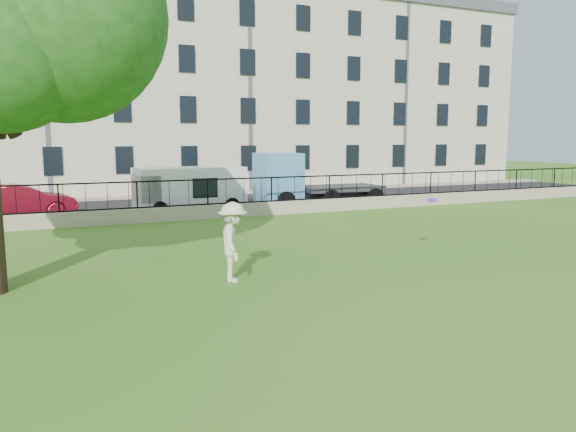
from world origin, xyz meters
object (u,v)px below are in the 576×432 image
man (233,242)px  blue_truck (318,179)px  white_van (190,190)px  frisbee (432,200)px  red_sedan (21,202)px

man → blue_truck: size_ratio=0.30×
white_van → blue_truck: 6.81m
man → frisbee: size_ratio=7.25×
frisbee → blue_truck: blue_truck is taller
red_sedan → white_van: size_ratio=0.89×
red_sedan → white_van: white_van is taller
frisbee → blue_truck: size_ratio=0.04×
frisbee → white_van: bearing=106.0°
man → white_van: (2.35, 13.12, 0.08)m
man → white_van: 13.33m
white_van → blue_truck: bearing=-3.4°
frisbee → red_sedan: frisbee is taller
red_sedan → frisbee: bearing=-149.3°
frisbee → man: bearing=-178.9°
blue_truck → frisbee: bearing=-101.1°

